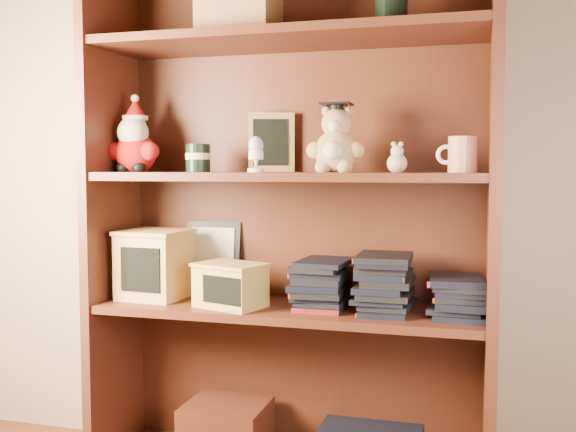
# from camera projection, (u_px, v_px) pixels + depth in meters

# --- Properties ---
(bookcase) EXTENTS (1.20, 0.35, 1.60)m
(bookcase) POSITION_uv_depth(u_px,v_px,m) (292.00, 228.00, 2.05)
(bookcase) COLOR #502316
(bookcase) RESTS_ON ground
(shelf_lower) EXTENTS (1.14, 0.33, 0.02)m
(shelf_lower) POSITION_uv_depth(u_px,v_px,m) (288.00, 310.00, 2.02)
(shelf_lower) COLOR #502316
(shelf_lower) RESTS_ON ground
(shelf_upper) EXTENTS (1.14, 0.33, 0.02)m
(shelf_upper) POSITION_uv_depth(u_px,v_px,m) (288.00, 176.00, 1.99)
(shelf_upper) COLOR #502316
(shelf_upper) RESTS_ON ground
(santa_plush) EXTENTS (0.18, 0.13, 0.25)m
(santa_plush) POSITION_uv_depth(u_px,v_px,m) (135.00, 143.00, 2.11)
(santa_plush) COLOR #A50F0F
(santa_plush) RESTS_ON shelf_upper
(teachers_tin) EXTENTS (0.08, 0.08, 0.09)m
(teachers_tin) POSITION_uv_depth(u_px,v_px,m) (198.00, 158.00, 2.07)
(teachers_tin) COLOR black
(teachers_tin) RESTS_ON shelf_upper
(chalkboard_plaque) EXTENTS (0.14, 0.10, 0.19)m
(chalkboard_plaque) POSITION_uv_depth(u_px,v_px,m) (271.00, 143.00, 2.12)
(chalkboard_plaque) COLOR #9E7547
(chalkboard_plaque) RESTS_ON shelf_upper
(egg_cup) EXTENTS (0.05, 0.05, 0.10)m
(egg_cup) POSITION_uv_depth(u_px,v_px,m) (256.00, 153.00, 1.93)
(egg_cup) COLOR white
(egg_cup) RESTS_ON shelf_upper
(grad_teddy_bear) EXTENTS (0.17, 0.15, 0.21)m
(grad_teddy_bear) POSITION_uv_depth(u_px,v_px,m) (336.00, 145.00, 1.94)
(grad_teddy_bear) COLOR tan
(grad_teddy_bear) RESTS_ON shelf_upper
(pink_figurine) EXTENTS (0.06, 0.06, 0.09)m
(pink_figurine) POSITION_uv_depth(u_px,v_px,m) (397.00, 160.00, 1.90)
(pink_figurine) COLOR beige
(pink_figurine) RESTS_ON shelf_upper
(teacher_mug) EXTENTS (0.11, 0.08, 0.10)m
(teacher_mug) POSITION_uv_depth(u_px,v_px,m) (462.00, 155.00, 1.85)
(teacher_mug) COLOR silver
(teacher_mug) RESTS_ON shelf_upper
(certificate_frame) EXTENTS (0.19, 0.05, 0.24)m
(certificate_frame) POSITION_uv_depth(u_px,v_px,m) (213.00, 257.00, 2.23)
(certificate_frame) COLOR black
(certificate_frame) RESTS_ON shelf_lower
(treats_box) EXTENTS (0.21, 0.21, 0.22)m
(treats_box) POSITION_uv_depth(u_px,v_px,m) (155.00, 264.00, 2.13)
(treats_box) COLOR tan
(treats_box) RESTS_ON shelf_lower
(pencils_box) EXTENTS (0.23, 0.20, 0.13)m
(pencils_box) POSITION_uv_depth(u_px,v_px,m) (230.00, 285.00, 1.99)
(pencils_box) COLOR tan
(pencils_box) RESTS_ON shelf_lower
(book_stack_left) EXTENTS (0.14, 0.20, 0.14)m
(book_stack_left) POSITION_uv_depth(u_px,v_px,m) (321.00, 284.00, 1.99)
(book_stack_left) COLOR black
(book_stack_left) RESTS_ON shelf_lower
(book_stack_mid) EXTENTS (0.14, 0.20, 0.16)m
(book_stack_mid) POSITION_uv_depth(u_px,v_px,m) (385.00, 284.00, 1.93)
(book_stack_mid) COLOR black
(book_stack_mid) RESTS_ON shelf_lower
(book_stack_right) EXTENTS (0.14, 0.20, 0.11)m
(book_stack_right) POSITION_uv_depth(u_px,v_px,m) (460.00, 296.00, 1.88)
(book_stack_right) COLOR black
(book_stack_right) RESTS_ON shelf_lower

